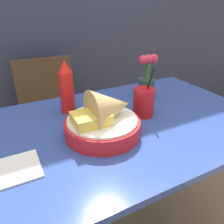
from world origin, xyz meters
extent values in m
cube|color=#334C9E|center=(0.00, 0.00, 0.74)|extent=(1.12, 0.71, 0.02)
cylinder|color=#4C4C51|center=(-0.50, 0.29, 0.37)|extent=(0.05, 0.05, 0.73)
cylinder|color=#4C4C51|center=(0.50, 0.29, 0.37)|extent=(0.05, 0.05, 0.73)
cylinder|color=#473323|center=(-0.30, 0.53, 0.21)|extent=(0.03, 0.03, 0.42)
cylinder|color=#473323|center=(0.06, 0.53, 0.21)|extent=(0.03, 0.03, 0.42)
cylinder|color=#473323|center=(-0.30, 0.89, 0.21)|extent=(0.03, 0.03, 0.42)
cylinder|color=#473323|center=(0.06, 0.89, 0.21)|extent=(0.03, 0.03, 0.42)
cube|color=#473323|center=(-0.12, 0.71, 0.43)|extent=(0.40, 0.40, 0.02)
cube|color=#473323|center=(-0.12, 0.90, 0.64)|extent=(0.40, 0.03, 0.40)
cylinder|color=red|center=(-0.11, -0.05, 0.78)|extent=(0.26, 0.26, 0.05)
cylinder|color=white|center=(-0.11, -0.05, 0.81)|extent=(0.24, 0.24, 0.01)
cone|color=tan|center=(-0.08, -0.05, 0.85)|extent=(0.14, 0.14, 0.14)
cube|color=#E5C14C|center=(-0.15, -0.06, 0.83)|extent=(0.12, 0.09, 0.04)
cylinder|color=red|center=(-0.16, 0.18, 0.84)|extent=(0.06, 0.06, 0.17)
cone|color=red|center=(-0.16, 0.18, 0.95)|extent=(0.05, 0.05, 0.05)
cylinder|color=red|center=(0.10, 0.01, 0.81)|extent=(0.09, 0.09, 0.11)
cylinder|color=black|center=(0.10, 0.01, 0.80)|extent=(0.08, 0.08, 0.09)
cylinder|color=black|center=(0.12, 0.01, 0.86)|extent=(0.01, 0.07, 0.21)
cylinder|color=#2D4738|center=(0.22, 0.15, 0.80)|extent=(0.08, 0.08, 0.09)
cylinder|color=#33722D|center=(0.22, 0.15, 0.89)|extent=(0.02, 0.02, 0.08)
sphere|color=#DB334C|center=(0.22, 0.15, 0.94)|extent=(0.04, 0.04, 0.04)
sphere|color=#DB334C|center=(0.19, 0.15, 0.94)|extent=(0.04, 0.04, 0.04)
sphere|color=#DB334C|center=(0.25, 0.15, 0.94)|extent=(0.04, 0.04, 0.04)
cube|color=white|center=(-0.42, -0.10, 0.76)|extent=(0.16, 0.13, 0.01)
camera|label=1|loc=(-0.38, -0.64, 1.17)|focal=35.00mm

